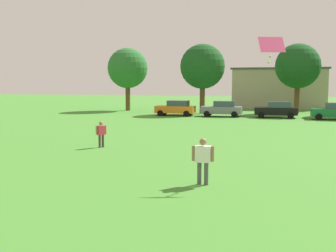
{
  "coord_description": "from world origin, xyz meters",
  "views": [
    {
      "loc": [
        5.29,
        -0.07,
        3.71
      ],
      "look_at": [
        2.17,
        11.63,
        2.42
      ],
      "focal_mm": 44.52,
      "sensor_mm": 36.0,
      "label": 1
    }
  ],
  "objects_px": {
    "parked_car_black_2": "(277,110)",
    "kite": "(271,47)",
    "parked_car_gray_1": "(222,109)",
    "adult_bystander": "(203,157)",
    "parked_car_orange_0": "(176,108)",
    "tree_left": "(203,67)",
    "tree_center_left": "(298,66)",
    "bystander_near_trees": "(101,132)",
    "tree_far_left": "(128,68)",
    "parked_car_green_3": "(335,111)"
  },
  "relations": [
    {
      "from": "adult_bystander",
      "to": "bystander_near_trees",
      "type": "bearing_deg",
      "value": -47.78
    },
    {
      "from": "kite",
      "to": "parked_car_gray_1",
      "type": "xyz_separation_m",
      "value": [
        -5.55,
        27.91,
        -4.21
      ]
    },
    {
      "from": "parked_car_green_3",
      "to": "tree_center_left",
      "type": "height_order",
      "value": "tree_center_left"
    },
    {
      "from": "tree_center_left",
      "to": "kite",
      "type": "bearing_deg",
      "value": -93.89
    },
    {
      "from": "bystander_near_trees",
      "to": "kite",
      "type": "distance_m",
      "value": 11.35
    },
    {
      "from": "parked_car_gray_1",
      "to": "parked_car_black_2",
      "type": "height_order",
      "value": "same"
    },
    {
      "from": "adult_bystander",
      "to": "tree_center_left",
      "type": "bearing_deg",
      "value": -100.13
    },
    {
      "from": "adult_bystander",
      "to": "tree_far_left",
      "type": "distance_m",
      "value": 40.34
    },
    {
      "from": "parked_car_orange_0",
      "to": "tree_far_left",
      "type": "height_order",
      "value": "tree_far_left"
    },
    {
      "from": "tree_center_left",
      "to": "parked_car_orange_0",
      "type": "bearing_deg",
      "value": -150.96
    },
    {
      "from": "adult_bystander",
      "to": "parked_car_orange_0",
      "type": "xyz_separation_m",
      "value": [
        -8.38,
        29.86,
        -0.15
      ]
    },
    {
      "from": "parked_car_black_2",
      "to": "tree_left",
      "type": "relative_size",
      "value": 0.53
    },
    {
      "from": "parked_car_gray_1",
      "to": "tree_far_left",
      "type": "xyz_separation_m",
      "value": [
        -13.2,
        6.41,
        4.61
      ]
    },
    {
      "from": "adult_bystander",
      "to": "parked_car_orange_0",
      "type": "height_order",
      "value": "adult_bystander"
    },
    {
      "from": "parked_car_orange_0",
      "to": "tree_far_left",
      "type": "bearing_deg",
      "value": -39.47
    },
    {
      "from": "kite",
      "to": "parked_car_gray_1",
      "type": "distance_m",
      "value": 28.76
    },
    {
      "from": "parked_car_gray_1",
      "to": "tree_left",
      "type": "height_order",
      "value": "tree_left"
    },
    {
      "from": "parked_car_green_3",
      "to": "tree_far_left",
      "type": "bearing_deg",
      "value": -16.86
    },
    {
      "from": "parked_car_orange_0",
      "to": "parked_car_gray_1",
      "type": "bearing_deg",
      "value": -176.96
    },
    {
      "from": "tree_left",
      "to": "tree_center_left",
      "type": "relative_size",
      "value": 0.99
    },
    {
      "from": "parked_car_black_2",
      "to": "kite",
      "type": "bearing_deg",
      "value": 89.71
    },
    {
      "from": "parked_car_orange_0",
      "to": "parked_car_gray_1",
      "type": "xyz_separation_m",
      "value": [
        5.08,
        0.27,
        0.0
      ]
    },
    {
      "from": "adult_bystander",
      "to": "bystander_near_trees",
      "type": "relative_size",
      "value": 1.14
    },
    {
      "from": "tree_left",
      "to": "bystander_near_trees",
      "type": "bearing_deg",
      "value": -92.17
    },
    {
      "from": "kite",
      "to": "parked_car_green_3",
      "type": "xyz_separation_m",
      "value": [
        5.69,
        26.92,
        -4.21
      ]
    },
    {
      "from": "bystander_near_trees",
      "to": "parked_car_green_3",
      "type": "distance_m",
      "value": 26.73
    },
    {
      "from": "parked_car_black_2",
      "to": "tree_far_left",
      "type": "height_order",
      "value": "tree_far_left"
    },
    {
      "from": "bystander_near_trees",
      "to": "parked_car_gray_1",
      "type": "height_order",
      "value": "parked_car_gray_1"
    },
    {
      "from": "adult_bystander",
      "to": "tree_left",
      "type": "height_order",
      "value": "tree_left"
    },
    {
      "from": "parked_car_gray_1",
      "to": "adult_bystander",
      "type": "bearing_deg",
      "value": 96.24
    },
    {
      "from": "kite",
      "to": "tree_far_left",
      "type": "height_order",
      "value": "tree_far_left"
    },
    {
      "from": "bystander_near_trees",
      "to": "parked_car_green_3",
      "type": "bearing_deg",
      "value": -2.49
    },
    {
      "from": "parked_car_gray_1",
      "to": "tree_far_left",
      "type": "bearing_deg",
      "value": -25.92
    },
    {
      "from": "parked_car_orange_0",
      "to": "parked_car_black_2",
      "type": "height_order",
      "value": "same"
    },
    {
      "from": "kite",
      "to": "parked_car_black_2",
      "type": "relative_size",
      "value": 0.25
    },
    {
      "from": "parked_car_orange_0",
      "to": "bystander_near_trees",
      "type": "bearing_deg",
      "value": 93.15
    },
    {
      "from": "tree_left",
      "to": "tree_center_left",
      "type": "xyz_separation_m",
      "value": [
        10.74,
        3.48,
        0.07
      ]
    },
    {
      "from": "adult_bystander",
      "to": "kite",
      "type": "relative_size",
      "value": 1.58
    },
    {
      "from": "kite",
      "to": "tree_center_left",
      "type": "relative_size",
      "value": 0.13
    },
    {
      "from": "kite",
      "to": "adult_bystander",
      "type": "bearing_deg",
      "value": -135.41
    },
    {
      "from": "adult_bystander",
      "to": "parked_car_gray_1",
      "type": "height_order",
      "value": "adult_bystander"
    },
    {
      "from": "parked_car_gray_1",
      "to": "tree_far_left",
      "type": "height_order",
      "value": "tree_far_left"
    },
    {
      "from": "parked_car_green_3",
      "to": "tree_far_left",
      "type": "height_order",
      "value": "tree_far_left"
    },
    {
      "from": "bystander_near_trees",
      "to": "parked_car_orange_0",
      "type": "xyz_separation_m",
      "value": [
        -1.25,
        22.8,
        -0.03
      ]
    },
    {
      "from": "bystander_near_trees",
      "to": "parked_car_green_3",
      "type": "xyz_separation_m",
      "value": [
        15.06,
        22.08,
        -0.03
      ]
    },
    {
      "from": "adult_bystander",
      "to": "parked_car_green_3",
      "type": "bearing_deg",
      "value": -108.26
    },
    {
      "from": "parked_car_orange_0",
      "to": "tree_center_left",
      "type": "distance_m",
      "value": 15.59
    },
    {
      "from": "adult_bystander",
      "to": "tree_left",
      "type": "bearing_deg",
      "value": -82.7
    },
    {
      "from": "parked_car_orange_0",
      "to": "parked_car_black_2",
      "type": "relative_size",
      "value": 1.0
    },
    {
      "from": "tree_far_left",
      "to": "parked_car_orange_0",
      "type": "bearing_deg",
      "value": -39.47
    }
  ]
}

